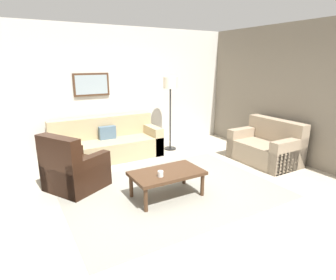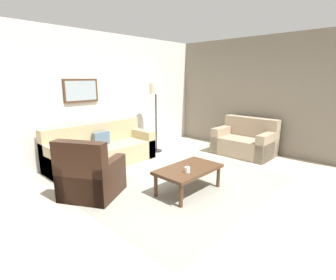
% 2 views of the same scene
% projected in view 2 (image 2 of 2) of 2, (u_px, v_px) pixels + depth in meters
% --- Properties ---
extents(ground_plane, '(8.00, 8.00, 0.00)m').
position_uv_depth(ground_plane, '(188.00, 186.00, 4.44)').
color(ground_plane, '#B2A893').
extents(rear_partition, '(6.00, 0.12, 2.80)m').
position_uv_depth(rear_partition, '(101.00, 97.00, 5.85)').
color(rear_partition, silver).
rests_on(rear_partition, ground_plane).
extents(stone_feature_panel, '(0.12, 5.20, 2.80)m').
position_uv_depth(stone_feature_panel, '(267.00, 96.00, 6.23)').
color(stone_feature_panel, slate).
rests_on(stone_feature_panel, ground_plane).
extents(area_rug, '(3.35, 2.45, 0.01)m').
position_uv_depth(area_rug, '(188.00, 186.00, 4.44)').
color(area_rug, gray).
rests_on(area_rug, ground_plane).
extents(couch_main, '(2.28, 0.86, 0.88)m').
position_uv_depth(couch_main, '(100.00, 151.00, 5.51)').
color(couch_main, tan).
rests_on(couch_main, ground_plane).
extents(couch_loveseat, '(0.88, 1.34, 0.88)m').
position_uv_depth(couch_loveseat, '(246.00, 142.00, 6.23)').
color(couch_loveseat, gray).
rests_on(couch_loveseat, ground_plane).
extents(armchair_leather, '(1.09, 1.09, 0.95)m').
position_uv_depth(armchair_leather, '(90.00, 178.00, 3.97)').
color(armchair_leather, black).
rests_on(armchair_leather, ground_plane).
extents(coffee_table, '(1.10, 0.64, 0.41)m').
position_uv_depth(coffee_table, '(188.00, 171.00, 4.15)').
color(coffee_table, '#472D1C').
rests_on(coffee_table, ground_plane).
extents(cup, '(0.08, 0.08, 0.09)m').
position_uv_depth(cup, '(187.00, 170.00, 3.93)').
color(cup, white).
rests_on(cup, coffee_table).
extents(lamp_standing, '(0.32, 0.32, 1.71)m').
position_uv_depth(lamp_standing, '(156.00, 95.00, 6.20)').
color(lamp_standing, black).
rests_on(lamp_standing, ground_plane).
extents(framed_artwork, '(0.77, 0.04, 0.48)m').
position_uv_depth(framed_artwork, '(81.00, 91.00, 5.38)').
color(framed_artwork, '#472D1C').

